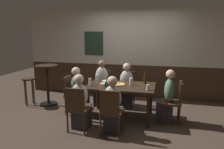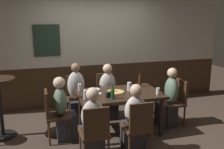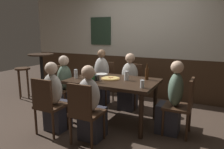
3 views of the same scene
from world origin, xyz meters
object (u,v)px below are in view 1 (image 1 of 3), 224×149
tumbler_short (131,82)px  person_mid_near (113,109)px  beer_bottle_green (108,83)px  chair_head_west (72,92)px  person_head_east (167,100)px  pint_glass_amber (148,88)px  plate_white_large (107,81)px  chair_left_far (103,85)px  chair_left_near (77,107)px  chair_mid_near (111,110)px  side_bar_table (47,82)px  pint_glass_pale (90,82)px  chair_head_east (175,100)px  person_head_west (79,94)px  person_left_far (101,87)px  beer_bottle_brown (145,79)px  pizza (118,84)px  dining_table (121,89)px  condiment_caddy (108,85)px  plate_white_small (104,84)px  chair_mid_far (127,86)px  highball_clear (97,78)px  person_mid_far (126,89)px

tumbler_short → person_mid_near: bearing=-105.2°
tumbler_short → beer_bottle_green: size_ratio=0.63×
chair_head_west → person_head_east: bearing=0.0°
pint_glass_amber → plate_white_large: (-1.01, 0.59, -0.05)m
chair_left_far → plate_white_large: 0.67m
chair_left_near → chair_head_west: bearing=119.8°
chair_mid_near → side_bar_table: 2.40m
pint_glass_pale → chair_mid_near: bearing=-47.8°
chair_head_east → person_head_west: bearing=180.0°
chair_left_far → pint_glass_amber: bearing=-42.6°
pint_glass_amber → pint_glass_pale: size_ratio=0.75×
person_left_far → person_head_west: bearing=-115.3°
chair_head_east → person_head_west: (-2.15, 0.00, -0.03)m
person_head_east → beer_bottle_brown: size_ratio=4.20×
person_left_far → pizza: bearing=-49.5°
dining_table → condiment_caddy: size_ratio=13.48×
tumbler_short → person_head_west: bearing=-176.5°
person_mid_near → pizza: bearing=94.9°
chair_left_near → plate_white_small: chair_left_near is taller
person_head_west → pizza: size_ratio=3.44×
person_head_west → chair_mid_far: bearing=41.6°
pint_glass_pale → plate_white_small: size_ratio=0.99×
person_left_far → condiment_caddy: bearing=-65.5°
dining_table → chair_left_far: bearing=126.5°
person_mid_near → pint_glass_pale: bearing=139.7°
person_left_far → highball_clear: person_left_far is taller
chair_head_east → person_mid_near: (-1.16, -0.72, -0.04)m
chair_left_near → plate_white_large: (0.26, 1.19, 0.25)m
chair_mid_far → person_mid_far: bearing=-90.0°
chair_head_west → pint_glass_pale: (0.51, -0.17, 0.31)m
beer_bottle_brown → side_bar_table: (-2.53, 0.13, -0.23)m
person_head_east → beer_bottle_green: size_ratio=4.58×
chair_head_west → beer_bottle_brown: size_ratio=3.28×
person_head_east → person_mid_far: 1.23m
person_left_far → plate_white_small: person_left_far is taller
pint_glass_amber → plate_white_large: pint_glass_amber is taller
chair_head_east → chair_mid_near: size_ratio=1.00×
person_mid_near → beer_bottle_green: bearing=116.9°
chair_head_west → plate_white_large: bearing=22.2°
chair_mid_far → chair_head_west: bearing=-142.7°
chair_head_west → highball_clear: 0.68m
chair_mid_near → person_left_far: size_ratio=0.75×
chair_head_east → side_bar_table: side_bar_table is taller
pint_glass_pale → chair_left_far: bearing=90.3°
dining_table → plate_white_large: 0.51m
chair_head_east → plate_white_large: (-1.55, 0.31, 0.25)m
pint_glass_amber → beer_bottle_green: 0.83m
chair_left_far → person_left_far: bearing=-90.0°
chair_left_far → dining_table: bearing=-53.5°
pint_glass_pale → side_bar_table: (-1.37, 0.57, -0.19)m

